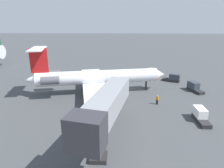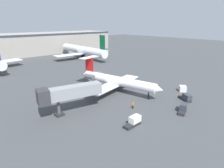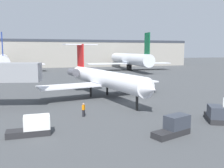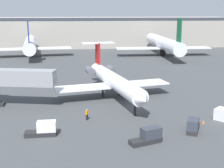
{
  "view_description": "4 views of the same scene",
  "coord_description": "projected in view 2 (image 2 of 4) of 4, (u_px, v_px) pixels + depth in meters",
  "views": [
    {
      "loc": [
        -39.87,
        1.21,
        13.98
      ],
      "look_at": [
        -3.96,
        2.76,
        2.37
      ],
      "focal_mm": 31.28,
      "sensor_mm": 36.0,
      "label": 1
    },
    {
      "loc": [
        -39.47,
        -32.45,
        19.75
      ],
      "look_at": [
        -3.64,
        6.83,
        2.31
      ],
      "focal_mm": 30.25,
      "sensor_mm": 36.0,
      "label": 2
    },
    {
      "loc": [
        -12.7,
        -34.4,
        8.04
      ],
      "look_at": [
        -2.23,
        1.91,
        2.85
      ],
      "focal_mm": 39.46,
      "sensor_mm": 36.0,
      "label": 3
    },
    {
      "loc": [
        -9.0,
        -48.44,
        15.68
      ],
      "look_at": [
        -3.31,
        2.71,
        3.44
      ],
      "focal_mm": 49.13,
      "sensor_mm": 36.0,
      "label": 4
    }
  ],
  "objects": [
    {
      "name": "ground_crew_marshaller",
      "position": [
        133.0,
        105.0,
        45.11
      ],
      "size": [
        0.43,
        0.48,
        1.69
      ],
      "color": "black",
      "rests_on": "ground_plane"
    },
    {
      "name": "jet_bridge",
      "position": [
        66.0,
        93.0,
        41.45
      ],
      "size": [
        14.52,
        5.94,
        6.61
      ],
      "color": "gray",
      "rests_on": "ground_plane"
    },
    {
      "name": "cargo_container_uld",
      "position": [
        183.0,
        89.0,
        56.48
      ],
      "size": [
        2.77,
        2.75,
        1.68
      ],
      "color": "silver",
      "rests_on": "ground_plane"
    },
    {
      "name": "ground_plane",
      "position": [
        137.0,
        95.0,
        54.23
      ],
      "size": [
        400.0,
        400.0,
        0.1
      ],
      "primitive_type": "cube",
      "color": "#424447"
    },
    {
      "name": "traffic_cone_near",
      "position": [
        181.0,
        94.0,
        53.55
      ],
      "size": [
        0.36,
        0.36,
        0.55
      ],
      "color": "orange",
      "rests_on": "ground_plane"
    },
    {
      "name": "baggage_tug_lead",
      "position": [
        186.0,
        98.0,
        49.65
      ],
      "size": [
        3.04,
        4.2,
        1.9
      ],
      "color": "#262628",
      "rests_on": "ground_plane"
    },
    {
      "name": "parked_airliner_west_mid",
      "position": [
        83.0,
        50.0,
        108.08
      ],
      "size": [
        34.09,
        40.52,
        13.75
      ],
      "color": "silver",
      "rests_on": "ground_plane"
    },
    {
      "name": "terminal_building",
      "position": [
        22.0,
        44.0,
        118.58
      ],
      "size": [
        122.48,
        24.52,
        13.05
      ],
      "color": "#9E998E",
      "rests_on": "ground_plane"
    },
    {
      "name": "regional_jet",
      "position": [
        115.0,
        80.0,
        55.84
      ],
      "size": [
        21.86,
        28.02,
        9.29
      ],
      "color": "white",
      "rests_on": "ground_plane"
    },
    {
      "name": "baggage_tug_spare",
      "position": [
        183.0,
        108.0,
        43.46
      ],
      "size": [
        4.24,
        2.64,
        1.9
      ],
      "color": "#262628",
      "rests_on": "ground_plane"
    },
    {
      "name": "baggage_tug_trailing",
      "position": [
        134.0,
        121.0,
        37.76
      ],
      "size": [
        4.02,
        1.47,
        1.9
      ],
      "color": "#262628",
      "rests_on": "ground_plane"
    }
  ]
}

